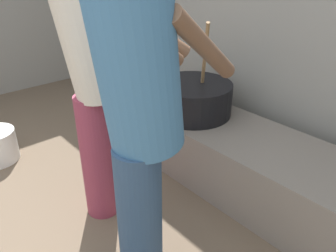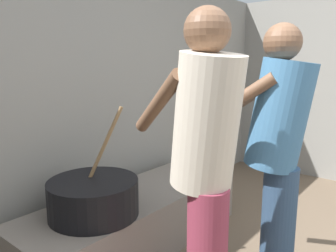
% 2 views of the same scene
% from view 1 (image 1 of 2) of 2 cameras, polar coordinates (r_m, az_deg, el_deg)
% --- Properties ---
extents(block_enclosure_rear, '(5.71, 0.20, 2.11)m').
position_cam_1_polar(block_enclosure_rear, '(2.56, 17.60, 17.33)').
color(block_enclosure_rear, gray).
rests_on(block_enclosure_rear, ground_plane).
extents(hearth_ledge, '(1.82, 0.60, 0.41)m').
position_cam_1_polar(hearth_ledge, '(2.35, 11.51, -5.27)').
color(hearth_ledge, slate).
rests_on(hearth_ledge, ground_plane).
extents(cooking_pot_main, '(0.56, 0.56, 0.68)m').
position_cam_1_polar(cooking_pot_main, '(2.42, 4.18, 4.74)').
color(cooking_pot_main, black).
rests_on(cooking_pot_main, hearth_ledge).
extents(cook_in_cream_shirt, '(0.56, 0.73, 1.60)m').
position_cam_1_polar(cook_in_cream_shirt, '(1.79, -12.29, 9.39)').
color(cook_in_cream_shirt, '#8C3347').
rests_on(cook_in_cream_shirt, ground_plane).
extents(cook_in_blue_shirt, '(0.45, 0.71, 1.57)m').
position_cam_1_polar(cook_in_blue_shirt, '(1.29, -4.69, 1.96)').
color(cook_in_blue_shirt, navy).
rests_on(cook_in_blue_shirt, ground_plane).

